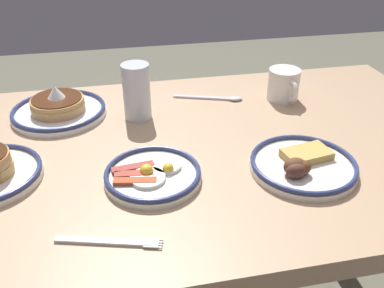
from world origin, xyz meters
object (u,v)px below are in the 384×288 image
object	(u,v)px
coffee_mug	(284,84)
plate_far_side	(302,165)
plate_near_main	(59,108)
fork_near	(109,242)
plate_center_pancakes	(152,175)
drinking_glass	(137,94)
tea_spoon	(217,98)

from	to	relation	value
coffee_mug	plate_far_side	bearing A→B (deg)	74.41
plate_near_main	fork_near	size ratio (longest dim) A/B	1.35
plate_near_main	plate_center_pancakes	bearing A→B (deg)	121.43
plate_center_pancakes	drinking_glass	world-z (taller)	drinking_glass
plate_center_pancakes	coffee_mug	xyz separation A→B (m)	(-0.42, -0.32, 0.03)
plate_near_main	plate_center_pancakes	xyz separation A→B (m)	(-0.21, 0.35, -0.01)
tea_spoon	plate_near_main	bearing A→B (deg)	1.77
tea_spoon	plate_far_side	bearing A→B (deg)	102.55
fork_near	tea_spoon	size ratio (longest dim) A/B	0.95
plate_far_side	plate_near_main	bearing A→B (deg)	-35.30
plate_center_pancakes	plate_near_main	bearing A→B (deg)	-58.57
plate_far_side	fork_near	bearing A→B (deg)	18.25
plate_far_side	tea_spoon	size ratio (longest dim) A/B	1.19
plate_near_main	tea_spoon	world-z (taller)	plate_near_main
fork_near	plate_center_pancakes	bearing A→B (deg)	-119.57
plate_far_side	fork_near	size ratio (longest dim) A/B	1.25
plate_near_main	plate_center_pancakes	distance (m)	0.41
coffee_mug	drinking_glass	bearing A→B (deg)	3.86
plate_center_pancakes	tea_spoon	distance (m)	0.43
drinking_glass	coffee_mug	bearing A→B (deg)	-176.14
drinking_glass	fork_near	world-z (taller)	drinking_glass
plate_center_pancakes	coffee_mug	size ratio (longest dim) A/B	1.69
plate_center_pancakes	coffee_mug	world-z (taller)	coffee_mug
plate_near_main	plate_far_side	xyz separation A→B (m)	(-0.54, 0.38, -0.01)
plate_far_side	coffee_mug	xyz separation A→B (m)	(-0.10, -0.35, 0.03)
plate_near_main	coffee_mug	distance (m)	0.64
plate_center_pancakes	fork_near	distance (m)	0.20
plate_far_side	tea_spoon	distance (m)	0.40
plate_far_side	drinking_glass	bearing A→B (deg)	-45.01
plate_center_pancakes	coffee_mug	distance (m)	0.53
plate_near_main	drinking_glass	size ratio (longest dim) A/B	1.68
drinking_glass	plate_near_main	bearing A→B (deg)	-14.25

